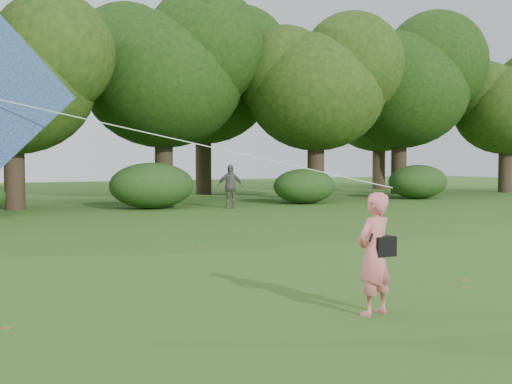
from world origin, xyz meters
name	(u,v)px	position (x,y,z in m)	size (l,w,h in m)	color
ground	(368,305)	(0.00, 0.00, 0.00)	(100.00, 100.00, 0.00)	#265114
man_kite_flyer	(374,254)	(-0.29, -0.50, 0.80)	(0.58, 0.38, 1.60)	#EC6F77
bystander_right	(230,186)	(5.89, 16.59, 0.89)	(1.05, 0.44, 1.79)	#69615D
crossbody_bag	(383,246)	(-0.18, -0.53, 0.91)	(0.43, 0.20, 0.67)	black
tree_line	(88,81)	(1.67, 22.88, 5.60)	(54.70, 15.30, 9.48)	#3A2D1E
shrub_band	(60,190)	(-0.72, 17.60, 0.86)	(39.15, 3.22, 1.88)	#264919
fallen_leaves	(246,297)	(-1.27, 1.23, 0.01)	(10.36, 10.26, 0.01)	#8F5E27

